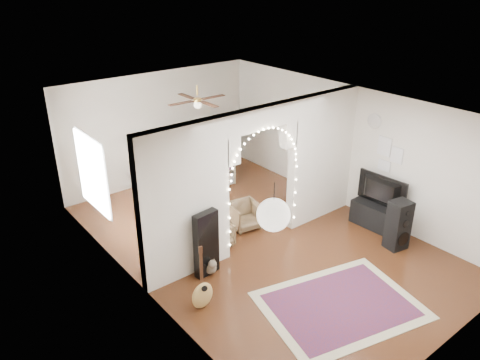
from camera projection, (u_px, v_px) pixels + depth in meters
floor at (259, 240)px, 9.19m from camera, size 7.50×7.50×0.00m
ceiling at (262, 106)px, 8.07m from camera, size 5.00×7.50×0.02m
wall_back at (159, 128)px, 11.29m from camera, size 5.00×0.02×2.70m
wall_front at (453, 272)px, 5.97m from camera, size 5.00×0.02×2.70m
wall_left at (138, 219)px, 7.21m from camera, size 0.02×7.50×2.70m
wall_right at (348, 148)px, 10.05m from camera, size 0.02×7.50×2.70m
divider_wall at (260, 174)px, 8.60m from camera, size 5.00×0.20×2.70m
fairy_lights at (265, 170)px, 8.45m from camera, size 1.64×0.04×1.60m
window at (92, 173)px, 8.44m from camera, size 0.04×1.20×1.40m
wall_clock at (375, 121)px, 9.30m from camera, size 0.03×0.31×0.31m
picture_frames at (388, 155)px, 9.27m from camera, size 0.02×0.50×0.70m
paper_lantern at (273, 215)px, 5.47m from camera, size 0.40×0.40×0.40m
ceiling_fan at (197, 100)px, 9.61m from camera, size 1.10×1.10×0.30m
area_rug at (340, 305)px, 7.41m from camera, size 2.76×2.32×0.02m
guitar_case at (206, 244)px, 7.96m from camera, size 0.47×0.21×1.20m
acoustic_guitar at (202, 286)px, 7.21m from camera, size 0.40×0.23×0.95m
tabby_cat at (209, 266)px, 8.15m from camera, size 0.27×0.55×0.36m
floor_speaker at (398, 225)px, 8.76m from camera, size 0.43×0.39×0.97m
media_console at (375, 216)px, 9.56m from camera, size 0.44×1.02×0.50m
tv at (379, 192)px, 9.33m from camera, size 0.19×1.08×0.62m
bookcase at (205, 160)px, 10.94m from camera, size 1.54×0.87×1.54m
dining_table at (167, 163)px, 11.04m from camera, size 1.32×1.00×0.76m
flower_vase at (167, 156)px, 10.97m from camera, size 0.21×0.21×0.19m
dining_chair_left at (218, 235)px, 8.92m from camera, size 0.53×0.54×0.47m
dining_chair_right at (245, 215)px, 9.54m from camera, size 0.67×0.69×0.55m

